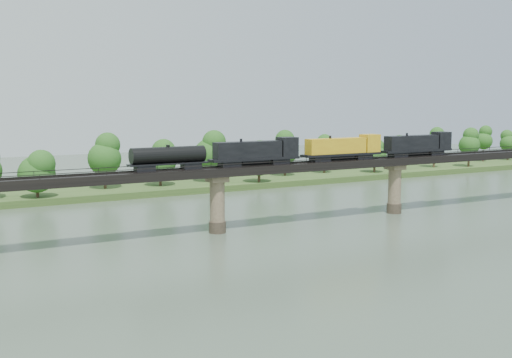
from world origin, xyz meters
TOP-DOWN VIEW (x-y plane):
  - ground at (0.00, 0.00)m, footprint 400.00×400.00m
  - far_bank at (0.00, 85.00)m, footprint 300.00×24.00m
  - bridge at (0.00, 30.00)m, footprint 236.00×30.00m
  - bridge_superstructure at (0.00, 30.00)m, footprint 220.00×4.90m
  - far_treeline at (-8.21, 80.52)m, footprint 289.06×17.54m
  - freight_train at (20.32, 30.00)m, footprint 70.02×2.73m

SIDE VIEW (x-z plane):
  - ground at x=0.00m, z-range 0.00..0.00m
  - far_bank at x=0.00m, z-range 0.00..1.60m
  - bridge at x=0.00m, z-range -0.29..11.21m
  - far_treeline at x=-8.21m, z-range 2.03..15.63m
  - bridge_superstructure at x=0.00m, z-range 11.42..12.17m
  - freight_train at x=20.32m, z-range 11.39..16.21m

